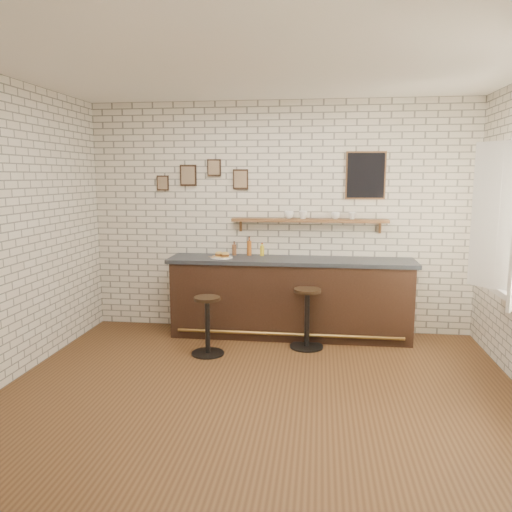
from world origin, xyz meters
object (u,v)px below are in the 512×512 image
object	(u,v)px
ciabatta_sandwich	(222,254)
bar_counter	(290,297)
shelf_cup_d	(352,216)
bar_stool_left	(207,324)
shelf_cup_b	(303,215)
bitters_bottle_brown	(234,250)
bitters_bottle_amber	(249,248)
bitters_bottle_white	(249,249)
bar_stool_right	(307,316)
condiment_bottle_yellow	(262,250)
shelf_cup_a	(289,215)
sandwich_plate	(221,257)
shelf_cup_c	(336,216)

from	to	relation	value
ciabatta_sandwich	bar_counter	bearing A→B (deg)	3.37
shelf_cup_d	bar_stool_left	bearing A→B (deg)	177.94
shelf_cup_b	shelf_cup_d	distance (m)	0.62
bar_counter	bitters_bottle_brown	world-z (taller)	bitters_bottle_brown
bitters_bottle_amber	shelf_cup_b	xyz separation A→B (m)	(0.70, 0.01, 0.44)
bar_counter	bitters_bottle_white	distance (m)	0.83
bar_counter	bar_stool_right	world-z (taller)	bar_counter
bitters_bottle_brown	shelf_cup_b	distance (m)	1.01
bitters_bottle_white	bar_stool_right	world-z (taller)	bitters_bottle_white
bitters_bottle_amber	condiment_bottle_yellow	distance (m)	0.17
shelf_cup_a	bar_counter	bearing A→B (deg)	-100.46
condiment_bottle_yellow	shelf_cup_b	distance (m)	0.71
condiment_bottle_yellow	bar_stool_right	xyz separation A→B (m)	(0.61, -0.62, -0.69)
bar_counter	shelf_cup_b	distance (m)	1.07
shelf_cup_a	shelf_cup_b	bearing A→B (deg)	-21.71
bitters_bottle_brown	bitters_bottle_white	xyz separation A→B (m)	(0.20, -0.00, 0.01)
bitters_bottle_white	bar_stool_right	size ratio (longest dim) A/B	0.28
ciabatta_sandwich	shelf_cup_b	world-z (taller)	shelf_cup_b
sandwich_plate	bar_stool_left	distance (m)	0.99
bar_counter	condiment_bottle_yellow	distance (m)	0.72
ciabatta_sandwich	condiment_bottle_yellow	world-z (taller)	condiment_bottle_yellow
bitters_bottle_brown	bar_stool_right	bearing A→B (deg)	-32.18
sandwich_plate	shelf_cup_d	bearing A→B (deg)	8.73
sandwich_plate	shelf_cup_a	distance (m)	1.03
bitters_bottle_white	bitters_bottle_amber	size ratio (longest dim) A/B	0.82
bar_stool_left	shelf_cup_b	size ratio (longest dim) A/B	6.24
bar_stool_right	bitters_bottle_brown	bearing A→B (deg)	147.82
bitters_bottle_brown	shelf_cup_a	bearing A→B (deg)	0.41
bar_counter	sandwich_plate	size ratio (longest dim) A/B	11.07
bar_counter	bar_stool_left	size ratio (longest dim) A/B	4.55
bar_stool_right	shelf_cup_a	size ratio (longest dim) A/B	5.78
ciabatta_sandwich	shelf_cup_c	world-z (taller)	shelf_cup_c
shelf_cup_d	shelf_cup_c	bearing A→B (deg)	146.95
ciabatta_sandwich	condiment_bottle_yellow	xyz separation A→B (m)	(0.48, 0.25, 0.03)
bitters_bottle_amber	shelf_cup_b	world-z (taller)	shelf_cup_b
bar_counter	shelf_cup_c	world-z (taller)	shelf_cup_c
shelf_cup_c	bar_counter	bearing A→B (deg)	99.79
sandwich_plate	bar_stool_right	bearing A→B (deg)	-18.58
bitters_bottle_amber	bar_stool_left	size ratio (longest dim) A/B	0.37
shelf_cup_b	shelf_cup_c	world-z (taller)	shelf_cup_b
bar_stool_left	bar_stool_right	distance (m)	1.19
sandwich_plate	bar_stool_right	xyz separation A→B (m)	(1.11, -0.37, -0.63)
bitters_bottle_brown	shelf_cup_d	bearing A→B (deg)	0.19
bitters_bottle_brown	bitters_bottle_amber	world-z (taller)	bitters_bottle_amber
bitters_bottle_white	bitters_bottle_amber	distance (m)	0.02
bar_counter	shelf_cup_a	bearing A→B (deg)	101.24
ciabatta_sandwich	bitters_bottle_amber	world-z (taller)	bitters_bottle_amber
bar_counter	sandwich_plate	bearing A→B (deg)	-176.66
ciabatta_sandwich	bitters_bottle_white	world-z (taller)	bitters_bottle_white
bar_stool_left	shelf_cup_a	size ratio (longest dim) A/B	5.43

